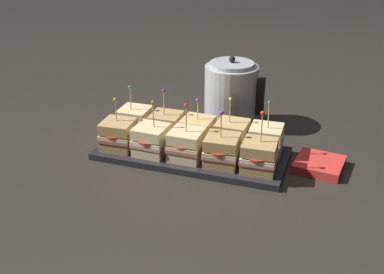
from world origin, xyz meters
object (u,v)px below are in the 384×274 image
sandwich_front_far_left (118,135)px  sandwich_back_center (198,131)px  sandwich_front_right (222,151)px  sandwich_front_far_right (259,156)px  sandwich_back_far_right (266,140)px  sandwich_back_far_left (135,121)px  kettle_steel (231,95)px  serving_platter (192,153)px  sandwich_back_right (232,136)px  sandwich_back_left (166,126)px  napkin_stack (319,164)px  sandwich_front_left (151,140)px  sandwich_front_center (186,145)px

sandwich_front_far_left → sandwich_back_center: 0.23m
sandwich_front_right → sandwich_front_far_right: 0.10m
sandwich_front_right → sandwich_back_far_right: bearing=45.2°
sandwich_front_right → sandwich_back_center: size_ratio=1.12×
sandwich_front_far_left → sandwich_back_far_left: (0.00, 0.10, 0.00)m
sandwich_front_right → kettle_steel: bearing=100.4°
serving_platter → sandwich_back_right: sandwich_back_right is taller
sandwich_back_far_left → sandwich_back_far_right: (0.40, -0.00, -0.00)m
serving_platter → sandwich_back_left: bearing=151.5°
sandwich_front_far_left → sandwich_back_left: size_ratio=0.95×
sandwich_front_right → serving_platter: bearing=153.5°
sandwich_front_right → napkin_stack: size_ratio=1.13×
sandwich_back_right → napkin_stack: 0.25m
sandwich_front_far_left → sandwich_back_far_left: sandwich_back_far_left is taller
serving_platter → sandwich_back_center: bearing=86.8°
sandwich_front_left → sandwich_front_right: 0.20m
sandwich_back_far_right → sandwich_back_right: bearing=179.5°
sandwich_back_far_right → napkin_stack: 0.16m
sandwich_front_far_left → sandwich_back_far_right: sandwich_back_far_right is taller
sandwich_back_right → serving_platter: bearing=-154.2°
serving_platter → kettle_steel: size_ratio=2.34×
sandwich_front_right → napkin_stack: (0.25, 0.09, -0.05)m
sandwich_back_left → sandwich_back_far_right: size_ratio=0.97×
sandwich_front_center → sandwich_back_far_left: bearing=153.1°
kettle_steel → napkin_stack: (0.30, -0.21, -0.09)m
serving_platter → kettle_steel: 0.27m
sandwich_front_far_left → sandwich_back_right: sandwich_back_right is taller
sandwich_front_center → napkin_stack: (0.35, 0.09, -0.05)m
sandwich_front_right → kettle_steel: kettle_steel is taller
sandwich_front_far_left → sandwich_front_center: 0.20m
sandwich_front_far_right → kettle_steel: bearing=117.0°
serving_platter → sandwich_front_far_right: sandwich_front_far_right is taller
sandwich_front_left → kettle_steel: (0.15, 0.30, 0.04)m
serving_platter → sandwich_front_left: 0.12m
sandwich_back_far_left → kettle_steel: size_ratio=0.68×
sandwich_back_left → kettle_steel: size_ratio=0.69×
kettle_steel → sandwich_back_center: bearing=-101.6°
sandwich_front_far_left → sandwich_front_center: size_ratio=0.92×
napkin_stack → sandwich_back_right: bearing=178.8°
sandwich_front_left → sandwich_back_far_right: bearing=18.4°
sandwich_front_far_right → sandwich_back_left: sandwich_front_far_right is taller
sandwich_back_right → sandwich_back_far_right: size_ratio=0.96×
sandwich_front_center → sandwich_back_center: (0.00, 0.10, -0.00)m
sandwich_back_right → sandwich_back_far_left: bearing=179.3°
sandwich_back_right → sandwich_back_left: bearing=178.8°
serving_platter → sandwich_front_far_left: sandwich_front_far_left is taller
sandwich_back_center → sandwich_front_right: bearing=-45.5°
sandwich_front_far_right → sandwich_back_far_left: size_ratio=1.06×
sandwich_back_left → sandwich_back_far_right: sandwich_back_far_right is taller
sandwich_front_far_right → sandwich_back_right: size_ratio=1.07×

